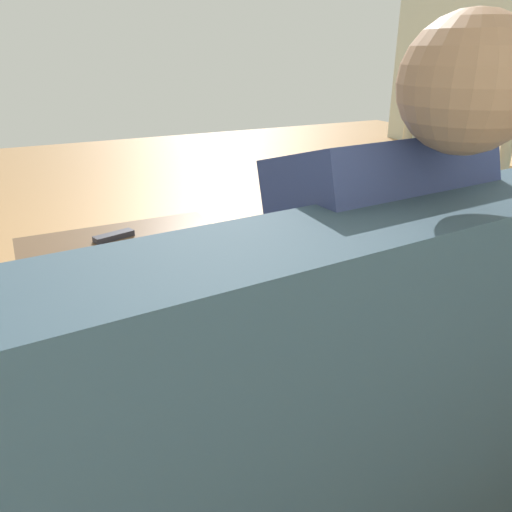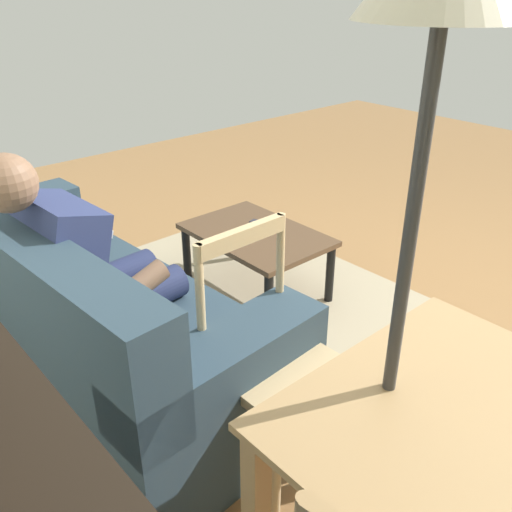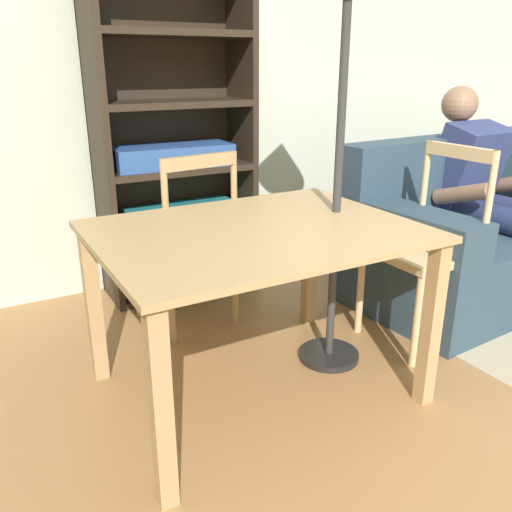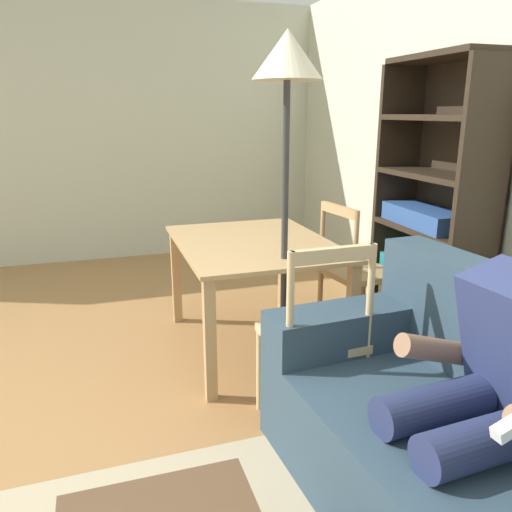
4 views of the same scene
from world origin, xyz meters
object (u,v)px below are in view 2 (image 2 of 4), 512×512
coffee_table (256,241)px  dining_chair_facing_couch (272,363)px  person_lounging (88,278)px  tv_remote (263,225)px  couch (79,316)px  floor_lamp (436,48)px

coffee_table → dining_chair_facing_couch: bearing=141.2°
person_lounging → coffee_table: bearing=-78.0°
tv_remote → dining_chair_facing_couch: dining_chair_facing_couch is taller
couch → person_lounging: 0.34m
tv_remote → floor_lamp: bearing=43.1°
couch → tv_remote: couch is taller
person_lounging → floor_lamp: 1.65m
tv_remote → couch: bearing=-11.6°
dining_chair_facing_couch → coffee_table: bearing=-38.8°
tv_remote → dining_chair_facing_couch: (-1.05, 0.91, 0.07)m
dining_chair_facing_couch → floor_lamp: 1.24m
couch → coffee_table: size_ratio=2.56×
coffee_table → floor_lamp: size_ratio=0.44×
floor_lamp → dining_chair_facing_couch: bearing=-5.0°
couch → coffee_table: couch is taller
couch → person_lounging: person_lounging is taller
coffee_table → dining_chair_facing_couch: (-1.02, 0.82, 0.13)m
couch → tv_remote: bearing=-85.9°
floor_lamp → coffee_table: bearing=-29.4°
couch → floor_lamp: (-1.48, -0.26, 1.26)m
coffee_table → dining_chair_facing_couch: dining_chair_facing_couch is taller
couch → dining_chair_facing_couch: dining_chair_facing_couch is taller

